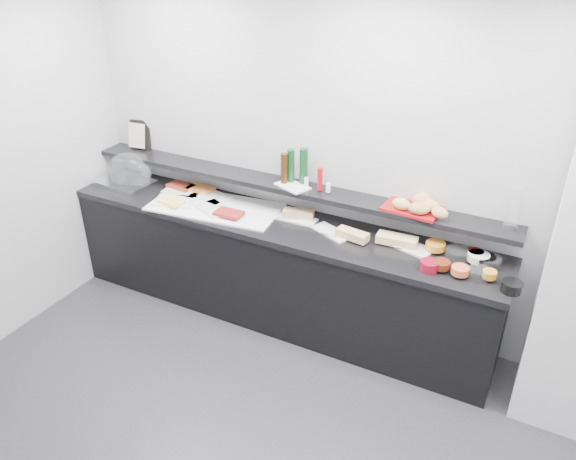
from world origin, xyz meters
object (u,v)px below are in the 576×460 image
at_px(cloche_base, 125,183).
at_px(carafe, 514,209).
at_px(sandwich_plate_mid, 332,232).
at_px(framed_print, 140,135).
at_px(bread_tray, 412,208).
at_px(condiment_tray, 293,186).

relative_size(cloche_base, carafe, 1.66).
height_order(sandwich_plate_mid, carafe, carafe).
distance_m(framed_print, bread_tray, 2.55).
bearing_deg(sandwich_plate_mid, framed_print, -163.75).
height_order(framed_print, carafe, carafe).
xyz_separation_m(cloche_base, carafe, (3.20, 0.21, 0.38)).
distance_m(cloche_base, condiment_tray, 1.62).
bearing_deg(sandwich_plate_mid, condiment_tray, -174.18).
bearing_deg(bread_tray, carafe, 6.15).
height_order(sandwich_plate_mid, framed_print, framed_print).
xyz_separation_m(cloche_base, bread_tray, (2.54, 0.20, 0.24)).
xyz_separation_m(condiment_tray, carafe, (1.60, 0.06, 0.14)).
xyz_separation_m(framed_print, carafe, (3.20, -0.07, 0.02)).
relative_size(cloche_base, framed_print, 1.91).
distance_m(cloche_base, framed_print, 0.46).
distance_m(framed_print, carafe, 3.20).
relative_size(condiment_tray, bread_tray, 0.67).
height_order(condiment_tray, carafe, carafe).
distance_m(sandwich_plate_mid, carafe, 1.28).
xyz_separation_m(sandwich_plate_mid, bread_tray, (0.54, 0.17, 0.25)).
relative_size(cloche_base, bread_tray, 1.26).
relative_size(framed_print, condiment_tray, 0.98).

